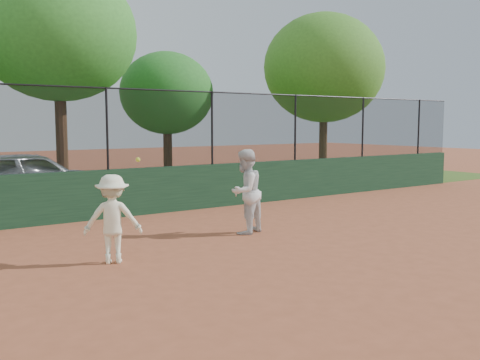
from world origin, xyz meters
TOP-DOWN VIEW (x-y plane):
  - ground at (0.00, 0.00)m, footprint 80.00×80.00m
  - back_wall at (0.00, 6.00)m, footprint 26.00×0.20m
  - grass_strip at (0.00, 12.00)m, footprint 36.00×12.00m
  - parked_car at (-1.72, 8.80)m, footprint 4.84×2.23m
  - player_second at (1.20, 2.58)m, footprint 1.06×0.96m
  - player_main at (-2.01, 1.89)m, footprint 1.11×0.91m
  - fence_assembly at (-0.03, 6.00)m, footprint 26.00×0.06m
  - tree_2 at (-0.23, 10.67)m, footprint 4.95×4.50m
  - tree_3 at (4.69, 12.96)m, footprint 3.83×3.48m
  - tree_4 at (11.28, 10.84)m, footprint 5.49×4.99m

SIDE VIEW (x-z plane):
  - ground at x=0.00m, z-range 0.00..0.00m
  - grass_strip at x=0.00m, z-range 0.00..0.01m
  - back_wall at x=0.00m, z-range 0.00..1.20m
  - player_main at x=-2.01m, z-range -0.14..1.63m
  - parked_car at x=-1.72m, z-range 0.00..1.61m
  - player_second at x=1.20m, z-range 0.00..1.79m
  - fence_assembly at x=-0.03m, z-range 1.24..3.24m
  - tree_3 at x=4.69m, z-range 0.93..6.11m
  - tree_4 at x=11.28m, z-range 1.17..8.27m
  - tree_2 at x=-0.23m, z-range 1.49..8.77m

